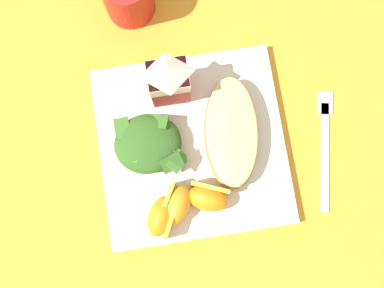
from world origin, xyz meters
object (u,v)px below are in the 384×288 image
cheesy_pizza_bread (231,133)px  orange_wedge_middle (176,205)px  green_salad_pile (148,144)px  orange_wedge_rear (208,197)px  metal_fork (325,141)px  milk_carton (169,80)px  white_plate (192,146)px  orange_wedge_front (162,217)px

cheesy_pizza_bread → orange_wedge_middle: 0.13m
green_salad_pile → orange_wedge_rear: (0.07, -0.09, -0.00)m
cheesy_pizza_bread → metal_fork: bearing=-11.4°
milk_carton → white_plate: bearing=-77.3°
orange_wedge_middle → metal_fork: (0.24, 0.06, -0.03)m
milk_carton → metal_fork: 0.26m
green_salad_pile → white_plate: bearing=-7.8°
white_plate → milk_carton: bearing=102.7°
green_salad_pile → milk_carton: 0.10m
green_salad_pile → orange_wedge_middle: (0.03, -0.09, -0.00)m
cheesy_pizza_bread → orange_wedge_middle: bearing=-136.2°
cheesy_pizza_bread → green_salad_pile: bearing=178.9°
orange_wedge_front → orange_wedge_rear: same height
white_plate → orange_wedge_rear: 0.09m
green_salad_pile → orange_wedge_rear: 0.12m
orange_wedge_rear → orange_wedge_front: bearing=-166.4°
milk_carton → orange_wedge_rear: bearing=-79.9°
green_salad_pile → metal_fork: bearing=-6.7°
milk_carton → orange_wedge_middle: milk_carton is taller
metal_fork → milk_carton: bearing=153.7°
orange_wedge_front → metal_fork: bearing=16.1°
cheesy_pizza_bread → metal_fork: size_ratio=0.95×
milk_carton → orange_wedge_middle: (-0.02, -0.17, -0.04)m
white_plate → orange_wedge_front: size_ratio=4.01×
cheesy_pizza_bread → milk_carton: 0.12m
milk_carton → orange_wedge_middle: size_ratio=1.57×
white_plate → orange_wedge_middle: size_ratio=4.00×
green_salad_pile → orange_wedge_middle: bearing=-73.7°
white_plate → orange_wedge_middle: bearing=-113.1°
cheesy_pizza_bread → orange_wedge_front: size_ratio=2.55×
cheesy_pizza_bread → orange_wedge_middle: orange_wedge_middle is taller
cheesy_pizza_bread → milk_carton: size_ratio=1.62×
cheesy_pizza_bread → orange_wedge_middle: (-0.10, -0.09, 0.00)m
orange_wedge_front → orange_wedge_rear: size_ratio=1.01×
white_plate → orange_wedge_front: (-0.06, -0.10, 0.03)m
orange_wedge_middle → metal_fork: orange_wedge_middle is taller
cheesy_pizza_bread → orange_wedge_front: 0.16m
white_plate → green_salad_pile: bearing=172.2°
cheesy_pizza_bread → metal_fork: cheesy_pizza_bread is taller
metal_fork → orange_wedge_middle: bearing=-165.4°
milk_carton → orange_wedge_front: size_ratio=1.58×
orange_wedge_front → orange_wedge_middle: (0.02, 0.01, 0.00)m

